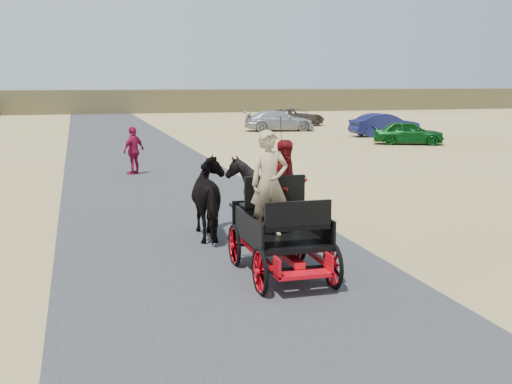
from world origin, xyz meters
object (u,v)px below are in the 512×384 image
object	(u,v)px
pedestrian	(134,150)
car_d	(294,117)
car_b	(385,125)
carriage	(281,255)
horse_right	(263,196)
car_a	(408,133)
horse_left	(214,199)
car_c	(279,121)

from	to	relation	value
pedestrian	car_d	size ratio (longest dim) A/B	0.36
pedestrian	car_b	world-z (taller)	pedestrian
carriage	horse_right	world-z (taller)	horse_right
car_a	horse_right	bearing A→B (deg)	166.91
carriage	car_d	distance (m)	37.13
pedestrian	car_d	distance (m)	25.89
carriage	car_d	bearing A→B (deg)	70.65
horse_right	car_a	bearing A→B (deg)	-127.03
car_d	car_a	bearing A→B (deg)	169.13
car_d	horse_right	bearing A→B (deg)	143.82
horse_left	car_b	world-z (taller)	horse_left
car_b	car_c	size ratio (longest dim) A/B	0.89
horse_right	car_d	distance (m)	34.12
horse_right	car_b	bearing A→B (deg)	-122.49
pedestrian	car_b	size ratio (longest dim) A/B	0.41
carriage	pedestrian	distance (m)	13.13
car_b	car_c	bearing A→B (deg)	41.14
car_a	horse_left	bearing A→B (deg)	164.66
horse_left	horse_right	distance (m)	1.10
horse_left	car_d	xyz separation A→B (m)	(12.86, 32.03, -0.19)
car_d	carriage	bearing A→B (deg)	144.62
carriage	car_a	size ratio (longest dim) A/B	0.65
carriage	horse_right	xyz separation A→B (m)	(0.55, 3.00, 0.49)
carriage	pedestrian	xyz separation A→B (m)	(-1.37, 13.05, 0.50)
car_c	horse_left	bearing A→B (deg)	167.08
car_a	car_c	size ratio (longest dim) A/B	0.78
horse_right	car_b	xyz separation A→B (m)	(14.20, 22.30, -0.16)
car_c	car_b	bearing A→B (deg)	-131.88
car_d	pedestrian	bearing A→B (deg)	132.08
car_b	carriage	bearing A→B (deg)	150.20
carriage	horse_right	bearing A→B (deg)	79.61
car_a	car_b	bearing A→B (deg)	11.23
car_c	horse_right	bearing A→B (deg)	169.09
carriage	horse_right	size ratio (longest dim) A/B	1.41
pedestrian	car_a	bearing A→B (deg)	162.74
car_a	car_b	world-z (taller)	car_b
horse_right	car_c	xyz separation A→B (m)	(9.28, 28.01, -0.17)
pedestrian	car_a	distance (m)	16.68
car_d	horse_left	bearing A→B (deg)	142.10
horse_left	car_a	size ratio (longest dim) A/B	0.55
horse_left	pedestrian	size ratio (longest dim) A/B	1.16
carriage	car_c	distance (m)	32.53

